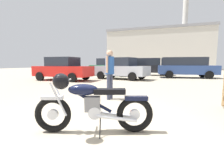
% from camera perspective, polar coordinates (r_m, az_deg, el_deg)
% --- Properties ---
extents(ground_plane, '(80.00, 80.00, 0.00)m').
position_cam_1_polar(ground_plane, '(3.29, -3.44, -14.69)').
color(ground_plane, tan).
extents(vintage_motorcycle, '(1.98, 1.01, 1.07)m').
position_cam_1_polar(vintage_motorcycle, '(2.97, -7.27, -7.10)').
color(vintage_motorcycle, black).
rests_on(vintage_motorcycle, ground_plane).
extents(bystander, '(0.30, 0.46, 1.66)m').
position_cam_1_polar(bystander, '(5.69, -0.77, 4.98)').
color(bystander, '#383D51').
rests_on(bystander, ground_plane).
extents(dark_sedan_left, '(4.22, 1.95, 1.67)m').
position_cam_1_polar(dark_sedan_left, '(12.77, -16.18, 4.94)').
color(dark_sedan_left, black).
rests_on(dark_sedan_left, ground_plane).
extents(blue_hatchback_right, '(4.92, 2.52, 1.74)m').
position_cam_1_polar(blue_hatchback_right, '(15.81, 23.53, 5.34)').
color(blue_hatchback_right, black).
rests_on(blue_hatchback_right, ground_plane).
extents(pale_sedan_back, '(4.94, 2.58, 1.74)m').
position_cam_1_polar(pale_sedan_back, '(17.26, 0.46, 5.99)').
color(pale_sedan_back, black).
rests_on(pale_sedan_back, ground_plane).
extents(white_estate_far, '(4.44, 2.48, 1.67)m').
position_cam_1_polar(white_estate_far, '(13.24, 3.15, 5.26)').
color(white_estate_far, black).
rests_on(white_estate_far, ground_plane).
extents(red_hatchback_near, '(4.03, 2.08, 1.78)m').
position_cam_1_polar(red_hatchback_near, '(18.25, 12.71, 5.80)').
color(red_hatchback_near, black).
rests_on(red_hatchback_near, ground_plane).
extents(industrial_building, '(22.20, 10.84, 18.69)m').
position_cam_1_polar(industrial_building, '(41.09, 15.39, 11.11)').
color(industrial_building, beige).
rests_on(industrial_building, ground_plane).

